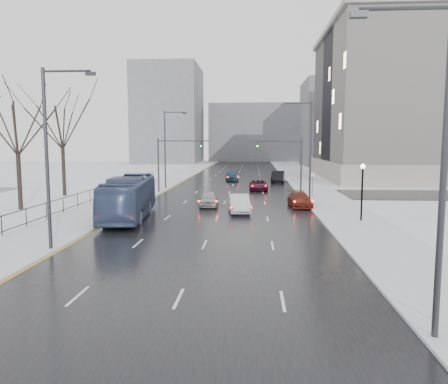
% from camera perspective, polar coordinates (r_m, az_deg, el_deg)
% --- Properties ---
extents(road, '(16.00, 150.00, 0.04)m').
position_cam_1_polar(road, '(63.46, 1.26, 1.07)').
color(road, black).
rests_on(road, ground).
extents(cross_road, '(130.00, 10.00, 0.04)m').
position_cam_1_polar(cross_road, '(51.54, 0.66, -0.19)').
color(cross_road, black).
rests_on(cross_road, ground).
extents(sidewalk_left, '(5.00, 150.00, 0.16)m').
position_cam_1_polar(sidewalk_left, '(64.78, -8.06, 1.17)').
color(sidewalk_left, silver).
rests_on(sidewalk_left, ground).
extents(sidewalk_right, '(5.00, 150.00, 0.16)m').
position_cam_1_polar(sidewalk_right, '(63.85, 10.72, 1.05)').
color(sidewalk_right, silver).
rests_on(sidewalk_right, ground).
extents(park_strip, '(14.00, 150.00, 0.12)m').
position_cam_1_polar(park_strip, '(67.38, -15.99, 1.17)').
color(park_strip, white).
rests_on(park_strip, ground).
extents(tree_park_d, '(8.75, 8.75, 12.50)m').
position_cam_1_polar(tree_park_d, '(42.89, -24.99, -2.20)').
color(tree_park_d, black).
rests_on(tree_park_d, ground).
extents(tree_park_e, '(9.45, 9.45, 13.50)m').
position_cam_1_polar(tree_park_e, '(51.95, -20.08, -0.56)').
color(tree_park_e, black).
rests_on(tree_park_e, ground).
extents(iron_fence, '(0.06, 70.00, 1.30)m').
position_cam_1_polar(iron_fence, '(37.06, -21.52, -1.90)').
color(iron_fence, black).
rests_on(iron_fence, sidewalk_left).
extents(streetlight_r_near, '(2.95, 0.25, 10.00)m').
position_cam_1_polar(streetlight_r_near, '(14.16, 26.00, 4.14)').
color(streetlight_r_near, '#2D2D33').
rests_on(streetlight_r_near, ground).
extents(streetlight_r_mid, '(2.95, 0.25, 10.00)m').
position_cam_1_polar(streetlight_r_mid, '(43.44, 10.94, 5.84)').
color(streetlight_r_mid, '#2D2D33').
rests_on(streetlight_r_mid, ground).
extents(streetlight_l_near, '(2.95, 0.25, 10.00)m').
position_cam_1_polar(streetlight_l_near, '(25.60, -21.72, 5.11)').
color(streetlight_l_near, '#2D2D33').
rests_on(streetlight_l_near, ground).
extents(streetlight_l_far, '(2.95, 0.25, 10.00)m').
position_cam_1_polar(streetlight_l_far, '(56.20, -7.49, 6.03)').
color(streetlight_l_far, '#2D2D33').
rests_on(streetlight_l_far, ground).
extents(lamppost_r_mid, '(0.36, 0.36, 4.28)m').
position_cam_1_polar(lamppost_r_mid, '(34.24, 17.61, 1.02)').
color(lamppost_r_mid, black).
rests_on(lamppost_r_mid, sidewalk_right).
extents(mast_signal_right, '(6.10, 0.33, 6.50)m').
position_cam_1_polar(mast_signal_right, '(51.34, 8.88, 4.28)').
color(mast_signal_right, '#2D2D33').
rests_on(mast_signal_right, ground).
extents(mast_signal_left, '(6.10, 0.33, 6.50)m').
position_cam_1_polar(mast_signal_left, '(52.15, -7.42, 4.34)').
color(mast_signal_left, '#2D2D33').
rests_on(mast_signal_left, ground).
extents(no_uturn_sign, '(0.60, 0.06, 2.70)m').
position_cam_1_polar(no_uturn_sign, '(47.68, 11.50, 1.89)').
color(no_uturn_sign, '#2D2D33').
rests_on(no_uturn_sign, sidewalk_right).
extents(bldg_far_right, '(24.00, 20.00, 22.00)m').
position_cam_1_polar(bldg_far_right, '(120.86, 16.05, 8.62)').
color(bldg_far_right, slate).
rests_on(bldg_far_right, ground).
extents(bldg_far_left, '(18.00, 22.00, 28.00)m').
position_cam_1_polar(bldg_far_left, '(130.74, -7.22, 9.96)').
color(bldg_far_left, slate).
rests_on(bldg_far_left, ground).
extents(bldg_far_center, '(30.00, 18.00, 18.00)m').
position_cam_1_polar(bldg_far_center, '(143.15, 4.35, 7.69)').
color(bldg_far_center, slate).
rests_on(bldg_far_center, ground).
extents(bus, '(4.09, 12.11, 3.31)m').
position_cam_1_polar(bus, '(35.49, -12.29, -0.67)').
color(bus, '#38496E').
rests_on(bus, road).
extents(sedan_center_near, '(1.86, 4.24, 1.42)m').
position_cam_1_polar(sedan_center_near, '(41.05, -1.97, -0.89)').
color(sedan_center_near, '#AAA9AC').
rests_on(sedan_center_near, road).
extents(sedan_right_near, '(2.19, 4.92, 1.57)m').
position_cam_1_polar(sedan_right_near, '(37.42, 1.97, -1.50)').
color(sedan_right_near, silver).
rests_on(sedan_right_near, road).
extents(sedan_right_cross, '(2.36, 4.84, 1.32)m').
position_cam_1_polar(sedan_right_cross, '(54.95, 4.52, 0.92)').
color(sedan_right_cross, '#410B25').
rests_on(sedan_right_cross, road).
extents(sedan_right_far, '(2.21, 4.73, 1.34)m').
position_cam_1_polar(sedan_right_far, '(41.33, 9.87, -1.00)').
color(sedan_right_far, maroon).
rests_on(sedan_right_far, road).
extents(sedan_center_far, '(2.39, 4.77, 1.56)m').
position_cam_1_polar(sedan_center_far, '(68.26, 1.03, 2.13)').
color(sedan_center_far, navy).
rests_on(sedan_center_far, road).
extents(sedan_right_distant, '(2.40, 5.41, 1.72)m').
position_cam_1_polar(sedan_right_distant, '(65.87, 7.06, 1.99)').
color(sedan_right_distant, black).
rests_on(sedan_right_distant, road).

